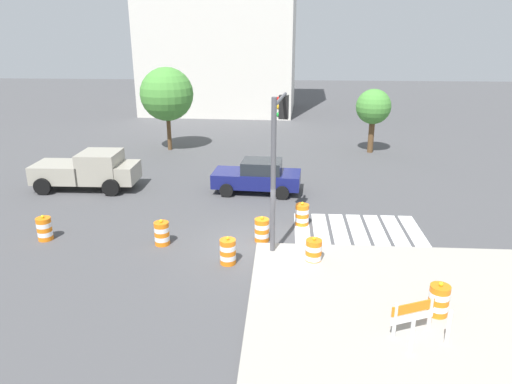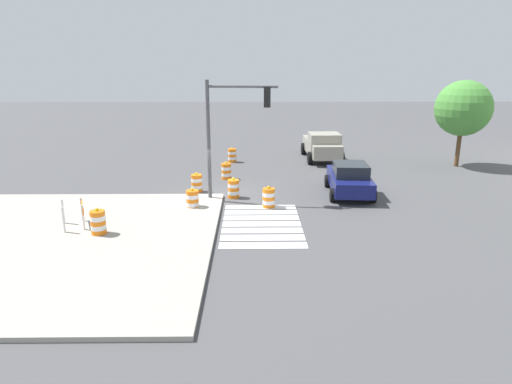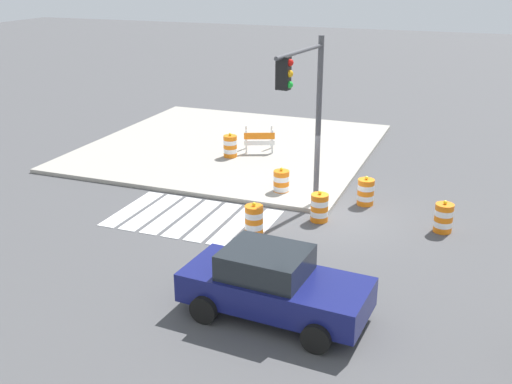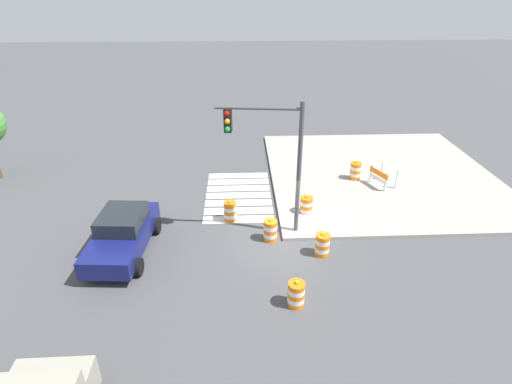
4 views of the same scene
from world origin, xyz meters
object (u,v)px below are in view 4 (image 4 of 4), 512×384
(traffic_barrel_lane_center, at_px, (296,294))
(traffic_barrel_on_sidewalk, at_px, (355,171))
(traffic_light_pole, at_px, (270,146))
(sports_car, at_px, (123,233))
(traffic_barrel_median_near, at_px, (322,245))
(traffic_barrel_crosswalk_end, at_px, (270,230))
(traffic_barrel_median_far, at_px, (230,211))
(construction_barricade, at_px, (381,176))
(traffic_barrel_far_curb, at_px, (306,206))

(traffic_barrel_lane_center, bearing_deg, traffic_barrel_on_sidewalk, -25.84)
(traffic_barrel_lane_center, bearing_deg, traffic_light_pole, 7.65)
(sports_car, bearing_deg, traffic_barrel_lane_center, -117.17)
(traffic_barrel_median_near, bearing_deg, sports_car, 85.66)
(traffic_barrel_crosswalk_end, relative_size, traffic_barrel_median_near, 1.00)
(traffic_barrel_median_near, bearing_deg, traffic_barrel_median_far, 53.42)
(traffic_barrel_on_sidewalk, distance_m, construction_barricade, 1.38)
(traffic_light_pole, bearing_deg, traffic_barrel_median_near, -129.90)
(traffic_barrel_median_far, xyz_separation_m, traffic_barrel_lane_center, (-5.33, -2.21, 0.00))
(traffic_barrel_median_near, relative_size, traffic_barrel_on_sidewalk, 1.00)
(traffic_barrel_crosswalk_end, xyz_separation_m, construction_barricade, (4.30, -5.93, 0.27))
(construction_barricade, bearing_deg, traffic_barrel_median_far, 109.69)
(traffic_barrel_crosswalk_end, bearing_deg, traffic_light_pole, 2.53)
(traffic_barrel_median_far, bearing_deg, construction_barricade, -70.31)
(traffic_barrel_median_far, bearing_deg, traffic_barrel_median_near, -126.58)
(construction_barricade, bearing_deg, traffic_barrel_crosswalk_end, 125.94)
(traffic_barrel_lane_center, xyz_separation_m, traffic_light_pole, (4.30, 0.58, 3.46))
(traffic_barrel_lane_center, bearing_deg, traffic_barrel_median_far, 22.56)
(traffic_barrel_crosswalk_end, distance_m, construction_barricade, 7.33)
(traffic_barrel_on_sidewalk, bearing_deg, traffic_barrel_median_far, 118.85)
(traffic_barrel_crosswalk_end, height_order, construction_barricade, construction_barricade)
(sports_car, height_order, traffic_barrel_median_far, sports_car)
(traffic_barrel_far_curb, bearing_deg, sports_car, 107.49)
(traffic_barrel_on_sidewalk, bearing_deg, traffic_light_pole, 133.39)
(traffic_barrel_median_near, bearing_deg, traffic_barrel_lane_center, 152.75)
(traffic_barrel_median_near, distance_m, traffic_barrel_median_far, 4.47)
(traffic_barrel_median_near, distance_m, traffic_barrel_far_curb, 2.97)
(traffic_barrel_far_curb, height_order, traffic_barrel_lane_center, same)
(traffic_barrel_median_far, relative_size, traffic_barrel_far_curb, 1.00)
(traffic_barrel_median_near, xyz_separation_m, traffic_barrel_median_far, (2.66, 3.59, 0.00))
(traffic_barrel_median_near, relative_size, traffic_light_pole, 0.19)
(traffic_barrel_median_far, bearing_deg, traffic_barrel_far_curb, -85.01)
(traffic_barrel_lane_center, distance_m, traffic_light_pole, 5.55)
(construction_barricade, relative_size, traffic_light_pole, 0.26)
(sports_car, xyz_separation_m, traffic_barrel_median_far, (2.08, -4.12, -0.36))
(traffic_barrel_on_sidewalk, bearing_deg, construction_barricade, -130.14)
(traffic_barrel_crosswalk_end, height_order, traffic_barrel_far_curb, same)
(traffic_barrel_on_sidewalk, height_order, traffic_light_pole, traffic_light_pole)
(traffic_barrel_median_near, distance_m, traffic_light_pole, 4.29)
(traffic_barrel_median_near, relative_size, traffic_barrel_median_far, 1.00)
(construction_barricade, bearing_deg, sports_car, 112.27)
(traffic_barrel_median_far, bearing_deg, sports_car, 116.78)
(traffic_barrel_far_curb, distance_m, construction_barricade, 4.82)
(traffic_barrel_median_far, bearing_deg, traffic_barrel_on_sidewalk, -61.15)
(traffic_barrel_median_far, distance_m, traffic_barrel_far_curb, 3.44)
(traffic_barrel_median_far, relative_size, traffic_barrel_lane_center, 1.00)
(traffic_barrel_median_near, xyz_separation_m, traffic_barrel_far_curb, (2.96, 0.16, 0.00))
(sports_car, distance_m, traffic_barrel_far_curb, 7.92)
(traffic_barrel_crosswalk_end, xyz_separation_m, traffic_barrel_on_sidewalk, (5.18, -4.88, 0.15))
(traffic_barrel_on_sidewalk, xyz_separation_m, construction_barricade, (-0.89, -1.05, 0.12))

